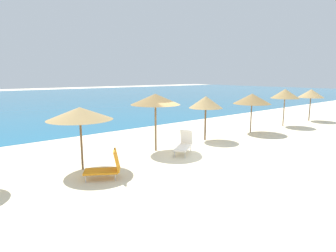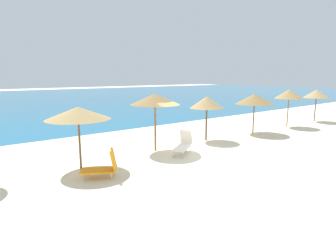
# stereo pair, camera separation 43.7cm
# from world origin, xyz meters

# --- Properties ---
(ground_plane) EXTENTS (160.00, 160.00, 0.00)m
(ground_plane) POSITION_xyz_m (0.00, 0.00, 0.00)
(ground_plane) COLOR beige
(sea_water) EXTENTS (160.00, 62.74, 0.01)m
(sea_water) POSITION_xyz_m (0.00, 38.67, 0.00)
(sea_water) COLOR #1E6B93
(sea_water) RESTS_ON ground_plane
(beach_umbrella_3) EXTENTS (2.57, 2.57, 2.54)m
(beach_umbrella_3) POSITION_xyz_m (-4.87, 1.06, 2.28)
(beach_umbrella_3) COLOR brown
(beach_umbrella_3) RESTS_ON ground_plane
(beach_umbrella_4) EXTENTS (2.47, 2.47, 2.88)m
(beach_umbrella_4) POSITION_xyz_m (-0.82, 1.48, 2.60)
(beach_umbrella_4) COLOR brown
(beach_umbrella_4) RESTS_ON ground_plane
(beach_umbrella_5) EXTENTS (1.95, 1.95, 2.59)m
(beach_umbrella_5) POSITION_xyz_m (2.87, 1.52, 2.24)
(beach_umbrella_5) COLOR brown
(beach_umbrella_5) RESTS_ON ground_plane
(beach_umbrella_6) EXTENTS (2.46, 2.46, 2.59)m
(beach_umbrella_6) POSITION_xyz_m (6.85, 1.11, 2.25)
(beach_umbrella_6) COLOR brown
(beach_umbrella_6) RESTS_ON ground_plane
(beach_umbrella_7) EXTENTS (2.07, 2.07, 2.77)m
(beach_umbrella_7) POSITION_xyz_m (10.86, 0.99, 2.43)
(beach_umbrella_7) COLOR brown
(beach_umbrella_7) RESTS_ON ground_plane
(beach_umbrella_8) EXTENTS (2.03, 2.03, 2.63)m
(beach_umbrella_8) POSITION_xyz_m (14.98, 0.91, 2.28)
(beach_umbrella_8) COLOR brown
(beach_umbrella_8) RESTS_ON ground_plane
(lounge_chair_0) EXTENTS (1.46, 1.27, 1.09)m
(lounge_chair_0) POSITION_xyz_m (-4.62, -0.54, 0.43)
(lounge_chair_0) COLOR orange
(lounge_chair_0) RESTS_ON ground_plane
(lounge_chair_1) EXTENTS (1.66, 1.38, 1.09)m
(lounge_chair_1) POSITION_xyz_m (-0.05, 0.19, 0.45)
(lounge_chair_1) COLOR white
(lounge_chair_1) RESTS_ON ground_plane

